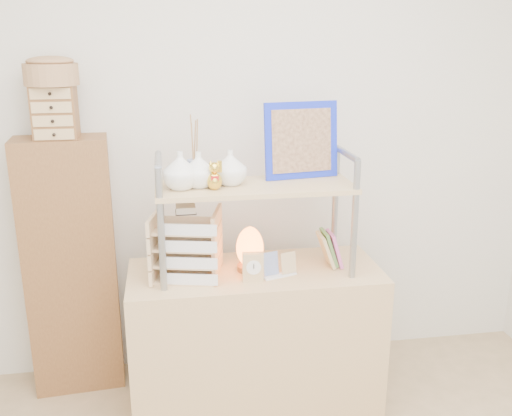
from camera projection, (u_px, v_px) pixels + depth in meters
The scene contains 10 objects.
room_shell at pixel (298, 81), 1.68m from camera, with size 3.42×3.41×2.61m.
desk at pixel (255, 340), 2.82m from camera, with size 1.20×0.50×0.75m, color tan.
cabinet at pixel (72, 267), 2.95m from camera, with size 0.45×0.24×1.35m, color brown.
hutch at pixel (238, 178), 2.58m from camera, with size 0.90×0.34×0.78m.
letter_tray at pixel (187, 248), 2.61m from camera, with size 0.33×0.32×0.34m.
salt_lamp at pixel (250, 248), 2.69m from camera, with size 0.14×0.13×0.22m.
desk_clock at pixel (253, 267), 2.58m from camera, with size 0.10×0.05×0.13m.
postcard_stand at pixel (279, 269), 2.64m from camera, with size 0.17×0.09×0.12m.
drawer_chest at pixel (55, 112), 2.70m from camera, with size 0.20×0.16×0.25m.
woven_basket at pixel (51, 74), 2.65m from camera, with size 0.25×0.25×0.10m, color #916642.
Camera 1 is at (-0.40, -1.28, 1.82)m, focal length 40.00 mm.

